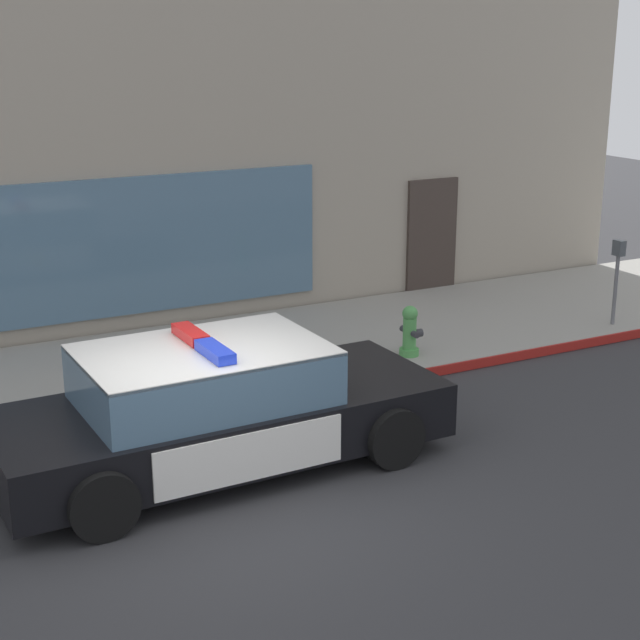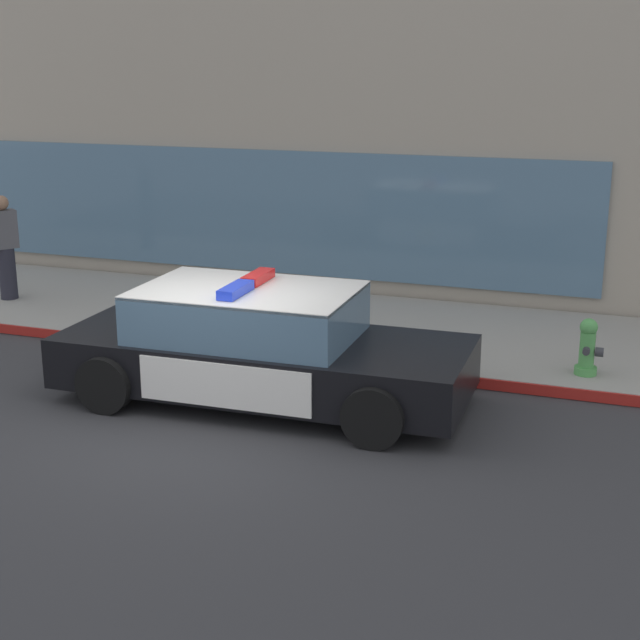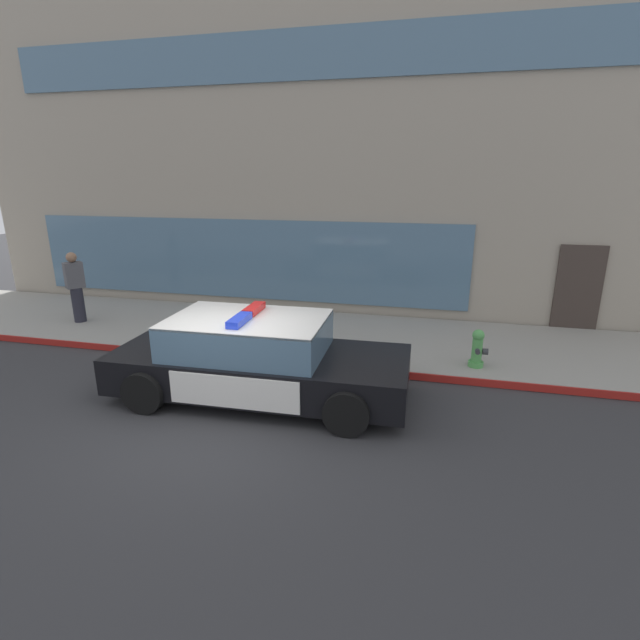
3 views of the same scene
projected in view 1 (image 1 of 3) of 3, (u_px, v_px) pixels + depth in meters
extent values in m
plane|color=#303033|center=(214.00, 502.00, 9.78)|extent=(48.00, 48.00, 0.00)
cube|color=gray|center=(108.00, 379.00, 13.05)|extent=(48.00, 3.58, 0.15)
cube|color=maroon|center=(150.00, 425.00, 11.51)|extent=(28.80, 0.04, 0.14)
cube|color=gray|center=(13.00, 43.00, 17.87)|extent=(19.92, 10.11, 8.71)
cube|color=#382D28|center=(431.00, 238.00, 17.14)|extent=(1.00, 0.08, 2.10)
cube|color=black|center=(222.00, 423.00, 10.49)|extent=(4.92, 1.99, 0.60)
cube|color=silver|center=(347.00, 384.00, 11.16)|extent=(1.70, 1.87, 0.05)
cube|color=silver|center=(64.00, 439.00, 9.65)|extent=(1.41, 1.87, 0.05)
cube|color=silver|center=(182.00, 396.00, 11.24)|extent=(2.05, 0.08, 0.51)
cube|color=silver|center=(251.00, 457.00, 9.64)|extent=(2.05, 0.08, 0.51)
cube|color=yellow|center=(181.00, 396.00, 11.25)|extent=(0.22, 0.02, 0.26)
cube|color=slate|center=(204.00, 376.00, 10.23)|extent=(2.58, 1.75, 0.60)
cube|color=silver|center=(203.00, 350.00, 10.15)|extent=(2.58, 1.75, 0.04)
cube|color=red|center=(190.00, 334.00, 10.41)|extent=(0.22, 0.64, 0.11)
cube|color=blue|center=(215.00, 352.00, 9.84)|extent=(0.22, 0.64, 0.11)
cylinder|color=black|center=(312.00, 385.00, 12.06)|extent=(0.69, 0.24, 0.68)
cylinder|color=black|center=(394.00, 438.00, 10.49)|extent=(0.69, 0.24, 0.68)
cylinder|color=black|center=(52.00, 435.00, 10.57)|extent=(0.69, 0.24, 0.68)
cylinder|color=black|center=(103.00, 505.00, 9.00)|extent=(0.69, 0.24, 0.68)
cylinder|color=#4C994C|center=(409.00, 352.00, 13.75)|extent=(0.28, 0.28, 0.10)
cylinder|color=#4C994C|center=(410.00, 333.00, 13.67)|extent=(0.19, 0.19, 0.45)
sphere|color=#4C994C|center=(410.00, 313.00, 13.59)|extent=(0.22, 0.22, 0.22)
cylinder|color=#333338|center=(410.00, 308.00, 13.57)|extent=(0.06, 0.06, 0.05)
cylinder|color=#333338|center=(415.00, 334.00, 13.54)|extent=(0.09, 0.10, 0.09)
cylinder|color=#333338|center=(404.00, 329.00, 13.79)|extent=(0.09, 0.10, 0.09)
cylinder|color=#333338|center=(418.00, 333.00, 13.74)|extent=(0.10, 0.12, 0.12)
cylinder|color=slate|center=(615.00, 290.00, 15.08)|extent=(0.06, 0.06, 1.10)
cube|color=#474C51|center=(619.00, 248.00, 14.89)|extent=(0.12, 0.18, 0.24)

